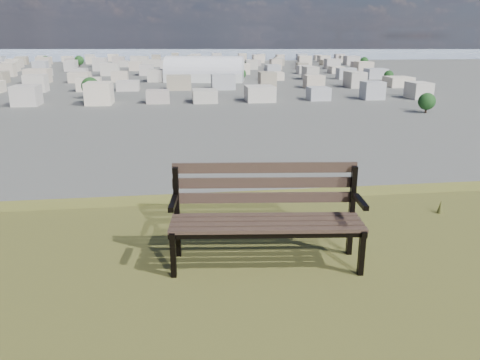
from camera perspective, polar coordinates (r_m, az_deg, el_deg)
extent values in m
cube|color=#483729|center=(4.49, 3.44, -6.16)|extent=(1.91, 0.30, 0.04)
cube|color=#483729|center=(4.61, 3.31, -5.54)|extent=(1.91, 0.30, 0.04)
cube|color=#483729|center=(4.73, 3.19, -4.94)|extent=(1.91, 0.30, 0.04)
cube|color=#483729|center=(4.84, 3.07, -4.38)|extent=(1.91, 0.30, 0.04)
cube|color=#483729|center=(4.86, 3.03, -2.15)|extent=(1.90, 0.24, 0.11)
cube|color=#483729|center=(4.84, 3.04, -0.33)|extent=(1.90, 0.24, 0.11)
cube|color=#483729|center=(4.82, 3.04, 1.51)|extent=(1.90, 0.24, 0.11)
cube|color=black|center=(4.59, -8.15, -9.00)|extent=(0.06, 0.07, 0.47)
cube|color=black|center=(4.90, -7.68, -3.98)|extent=(0.06, 0.07, 0.98)
cube|color=black|center=(4.70, -7.96, -5.65)|extent=(0.11, 0.53, 0.05)
cube|color=black|center=(4.55, -8.17, -2.83)|extent=(0.09, 0.39, 0.05)
cube|color=black|center=(4.73, 14.61, -8.57)|extent=(0.06, 0.07, 0.47)
cube|color=black|center=(5.04, 13.45, -3.73)|extent=(0.06, 0.07, 0.98)
cube|color=black|center=(4.84, 14.12, -5.34)|extent=(0.11, 0.53, 0.05)
cube|color=black|center=(4.70, 14.52, -2.59)|extent=(0.09, 0.39, 0.05)
cube|color=black|center=(4.50, 3.44, -6.77)|extent=(1.90, 0.25, 0.04)
cube|color=black|center=(4.87, 3.06, -4.85)|extent=(1.90, 0.25, 0.04)
cone|color=brown|center=(6.71, 23.26, -2.99)|extent=(0.08, 0.08, 0.18)
cube|color=silver|center=(299.39, -4.32, 12.40)|extent=(51.28, 29.90, 5.34)
cylinder|color=white|center=(299.18, -4.33, 12.91)|extent=(51.28, 29.90, 20.31)
cube|color=beige|center=(211.95, -24.02, 9.27)|extent=(11.00, 11.00, 7.00)
cube|color=#AFA096|center=(206.56, -17.54, 9.78)|extent=(11.00, 11.00, 7.00)
cube|color=beige|center=(203.87, -10.79, 10.17)|extent=(11.00, 11.00, 7.00)
cube|color=#AAAAAF|center=(203.99, -3.94, 10.43)|extent=(11.00, 11.00, 7.00)
cube|color=beige|center=(206.91, 2.82, 10.55)|extent=(11.00, 11.00, 7.00)
cube|color=tan|center=(212.51, 9.31, 10.52)|extent=(11.00, 11.00, 7.00)
cube|color=#BCB4A5|center=(220.60, 15.39, 10.38)|extent=(11.00, 11.00, 7.00)
cube|color=#BEB4AC|center=(230.91, 20.98, 10.15)|extent=(11.00, 11.00, 7.00)
cube|color=beige|center=(263.06, -23.63, 10.58)|extent=(11.00, 11.00, 7.00)
cube|color=#AAAAAF|center=(257.62, -18.41, 11.02)|extent=(11.00, 11.00, 7.00)
cube|color=beige|center=(254.34, -12.99, 11.37)|extent=(11.00, 11.00, 7.00)
cube|color=tan|center=(253.30, -7.47, 11.64)|extent=(11.00, 11.00, 7.00)
cube|color=#BCB4A5|center=(254.53, -1.95, 11.80)|extent=(11.00, 11.00, 7.00)
cube|color=#BEB4AC|center=(257.99, 3.48, 11.85)|extent=(11.00, 11.00, 7.00)
cube|color=beige|center=(263.60, 8.72, 11.80)|extent=(11.00, 11.00, 7.00)
cube|color=#AFA096|center=(271.23, 13.70, 11.66)|extent=(11.00, 11.00, 7.00)
cube|color=beige|center=(280.71, 18.37, 11.46)|extent=(11.00, 11.00, 7.00)
cube|color=tan|center=(314.28, -23.36, 11.46)|extent=(11.00, 11.00, 7.00)
cube|color=#BCB4A5|center=(308.81, -18.99, 11.84)|extent=(11.00, 11.00, 7.00)
cube|color=#BEB4AC|center=(305.13, -14.47, 12.17)|extent=(11.00, 11.00, 7.00)
cube|color=beige|center=(303.31, -9.86, 12.42)|extent=(11.00, 11.00, 7.00)
cube|color=#AFA096|center=(303.39, -5.22, 12.60)|extent=(11.00, 11.00, 7.00)
cube|color=beige|center=(305.36, -0.61, 12.70)|extent=(11.00, 11.00, 7.00)
cube|color=#AAAAAF|center=(309.19, 3.92, 12.71)|extent=(11.00, 11.00, 7.00)
cube|color=beige|center=(314.80, 8.31, 12.66)|extent=(11.00, 11.00, 7.00)
cube|color=tan|center=(322.11, 12.53, 12.54)|extent=(11.00, 11.00, 7.00)
cube|color=#BCB4A5|center=(331.00, 16.53, 12.36)|extent=(11.00, 11.00, 7.00)
cube|color=beige|center=(372.51, -26.79, 11.72)|extent=(11.00, 11.00, 7.00)
cube|color=#AFA096|center=(365.55, -23.16, 12.10)|extent=(11.00, 11.00, 7.00)
cube|color=beige|center=(360.06, -19.40, 12.44)|extent=(11.00, 11.00, 7.00)
cube|color=#AAAAAF|center=(356.10, -15.53, 12.73)|extent=(11.00, 11.00, 7.00)
cube|color=beige|center=(353.73, -11.59, 12.97)|extent=(11.00, 11.00, 7.00)
cube|color=tan|center=(352.98, -7.60, 13.16)|extent=(11.00, 11.00, 7.00)
cube|color=#BCB4A5|center=(353.87, -3.60, 13.28)|extent=(11.00, 11.00, 7.00)
cube|color=#BEB4AC|center=(356.37, 0.35, 13.34)|extent=(11.00, 11.00, 7.00)
cube|color=beige|center=(360.45, 4.24, 13.34)|extent=(11.00, 11.00, 7.00)
cube|color=#AFA096|center=(366.06, 8.02, 13.28)|extent=(11.00, 11.00, 7.00)
cube|color=beige|center=(373.14, 11.67, 13.17)|extent=(11.00, 11.00, 7.00)
cube|color=#AAAAAF|center=(381.60, 15.17, 13.01)|extent=(11.00, 11.00, 7.00)
cube|color=tan|center=(423.65, -26.21, 12.24)|extent=(11.00, 11.00, 7.00)
cube|color=#BCB4A5|center=(416.85, -23.02, 12.58)|extent=(11.00, 11.00, 7.00)
cube|color=#BEB4AC|center=(411.35, -19.72, 12.88)|extent=(11.00, 11.00, 7.00)
cube|color=beige|center=(407.18, -16.33, 13.15)|extent=(11.00, 11.00, 7.00)
cube|color=#AFA096|center=(404.40, -12.88, 13.38)|extent=(11.00, 11.00, 7.00)
cube|color=beige|center=(403.03, -9.39, 13.56)|extent=(11.00, 11.00, 7.00)
cube|color=#AAAAAF|center=(403.09, -5.88, 13.69)|extent=(11.00, 11.00, 7.00)
cube|color=beige|center=(404.58, -2.38, 13.78)|extent=(11.00, 11.00, 7.00)
cube|color=tan|center=(407.47, 1.08, 13.81)|extent=(11.00, 11.00, 7.00)
cube|color=#BCB4A5|center=(411.75, 4.48, 13.80)|extent=(11.00, 11.00, 7.00)
cube|color=#BEB4AC|center=(417.36, 7.80, 13.74)|extent=(11.00, 11.00, 7.00)
cube|color=beige|center=(424.26, 11.02, 13.65)|extent=(11.00, 11.00, 7.00)
cube|color=#AFA096|center=(432.39, 14.13, 13.51)|extent=(11.00, 11.00, 7.00)
cube|color=#AAAAAF|center=(474.85, -25.76, 12.65)|extent=(11.00, 11.00, 7.00)
cube|color=beige|center=(468.19, -22.90, 12.95)|extent=(11.00, 11.00, 7.00)
cube|color=tan|center=(462.67, -19.96, 13.22)|extent=(11.00, 11.00, 7.00)
cube|color=#BCB4A5|center=(458.34, -16.96, 13.47)|extent=(11.00, 11.00, 7.00)
cube|color=#BEB4AC|center=(455.24, -13.89, 13.69)|extent=(11.00, 11.00, 7.00)
cube|color=beige|center=(453.39, -10.79, 13.86)|extent=(11.00, 11.00, 7.00)
cube|color=#AFA096|center=(452.81, -7.67, 14.00)|extent=(11.00, 11.00, 7.00)
cube|color=beige|center=(453.50, -4.54, 14.10)|extent=(11.00, 11.00, 7.00)
cube|color=#AAAAAF|center=(455.45, -1.43, 14.16)|extent=(11.00, 11.00, 7.00)
cube|color=beige|center=(458.65, 1.64, 14.18)|extent=(11.00, 11.00, 7.00)
cube|color=tan|center=(463.08, 4.67, 14.16)|extent=(11.00, 11.00, 7.00)
cube|color=#BCB4A5|center=(468.69, 7.63, 14.11)|extent=(11.00, 11.00, 7.00)
cube|color=#BEB4AC|center=(475.45, 10.51, 14.02)|extent=(11.00, 11.00, 7.00)
cube|color=beige|center=(483.31, 13.30, 13.90)|extent=(11.00, 11.00, 7.00)
cube|color=beige|center=(526.10, -25.39, 12.98)|extent=(11.00, 11.00, 7.00)
cube|color=#AAAAAF|center=(519.53, -22.81, 13.25)|extent=(11.00, 11.00, 7.00)
cube|color=beige|center=(514.01, -20.16, 13.50)|extent=(11.00, 11.00, 7.00)
cube|color=tan|center=(509.55, -17.46, 13.73)|extent=(11.00, 11.00, 7.00)
cube|color=#BCB4A5|center=(506.20, -14.70, 13.93)|extent=(11.00, 11.00, 7.00)
cube|color=#BEB4AC|center=(503.96, -11.91, 14.10)|extent=(11.00, 11.00, 7.00)
cube|color=beige|center=(502.87, -9.10, 14.24)|extent=(11.00, 11.00, 7.00)
cube|color=#AFA096|center=(502.91, -6.28, 14.35)|extent=(11.00, 11.00, 7.00)
cube|color=beige|center=(504.10, -3.47, 14.43)|extent=(11.00, 11.00, 7.00)
cube|color=#AAAAAF|center=(506.43, -0.67, 14.47)|extent=(11.00, 11.00, 7.00)
cube|color=beige|center=(509.88, 2.10, 14.48)|extent=(11.00, 11.00, 7.00)
cube|color=tan|center=(514.42, 4.82, 14.45)|extent=(11.00, 11.00, 7.00)
cube|color=#BCB4A5|center=(520.04, 7.49, 14.40)|extent=(11.00, 11.00, 7.00)
cube|color=#BEB4AC|center=(526.68, 10.09, 14.32)|extent=(11.00, 11.00, 7.00)
cube|color=beige|center=(534.33, 12.63, 14.21)|extent=(11.00, 11.00, 7.00)
cube|color=beige|center=(577.38, -25.09, 13.25)|extent=(11.00, 11.00, 7.00)
cube|color=#AAAAAF|center=(570.90, -22.74, 13.49)|extent=(11.00, 11.00, 7.00)
cube|color=beige|center=(565.36, -20.32, 13.73)|extent=(11.00, 11.00, 7.00)
cube|color=tan|center=(560.80, -17.86, 13.94)|extent=(11.00, 11.00, 7.00)
cube|color=#BCB4A5|center=(557.24, -15.36, 14.13)|extent=(11.00, 11.00, 7.00)
cube|color=#BEB4AC|center=(554.69, -12.83, 14.29)|extent=(11.00, 11.00, 7.00)
cube|color=beige|center=(553.17, -10.28, 14.43)|extent=(11.00, 11.00, 7.00)
cube|color=#AFA096|center=(552.69, -7.71, 14.55)|extent=(11.00, 11.00, 7.00)
cube|color=beige|center=(553.26, -5.15, 14.63)|extent=(11.00, 11.00, 7.00)
cube|color=#AAAAAF|center=(554.86, -2.59, 14.69)|extent=(11.00, 11.00, 7.00)
cube|color=beige|center=(557.49, -0.05, 14.72)|extent=(11.00, 11.00, 7.00)
cube|color=tan|center=(561.14, 2.47, 14.72)|extent=(11.00, 11.00, 7.00)
cube|color=#BCB4A5|center=(565.78, 4.94, 14.69)|extent=(11.00, 11.00, 7.00)
cube|color=#BEB4AC|center=(571.39, 7.37, 14.64)|extent=(11.00, 11.00, 7.00)
cube|color=beige|center=(577.95, 9.75, 14.57)|extent=(11.00, 11.00, 7.00)
cube|color=#AFA096|center=(585.42, 12.07, 14.47)|extent=(11.00, 11.00, 7.00)
cylinder|color=#37241B|center=(187.80, 21.71, 7.94)|extent=(0.80, 0.80, 2.10)
sphere|color=#133818|center=(187.38, 21.82, 8.89)|extent=(6.30, 6.30, 6.30)
cylinder|color=#37241B|center=(227.06, -17.68, 9.82)|extent=(0.80, 0.80, 2.70)
sphere|color=#133818|center=(226.64, -17.78, 10.83)|extent=(8.10, 8.10, 8.10)
cylinder|color=#37241B|center=(312.21, 17.63, 11.55)|extent=(0.80, 0.80, 1.95)
sphere|color=#133818|center=(311.98, 17.68, 12.08)|extent=(5.85, 5.85, 5.85)
cylinder|color=#37241B|center=(407.62, 1.08, 13.48)|extent=(0.80, 0.80, 2.25)
sphere|color=#133818|center=(407.42, 1.08, 13.95)|extent=(6.75, 6.75, 6.75)
cylinder|color=#37241B|center=(471.38, -18.96, 13.12)|extent=(0.80, 0.80, 2.85)
sphere|color=#133818|center=(471.17, -19.01, 13.64)|extent=(8.55, 8.55, 8.55)
cylinder|color=#37241B|center=(519.14, -22.56, 13.02)|extent=(0.80, 0.80, 2.40)
sphere|color=#133818|center=(518.98, -22.61, 13.41)|extent=(7.20, 7.20, 7.20)
cylinder|color=#37241B|center=(306.07, 0.15, 12.25)|extent=(0.80, 0.80, 2.10)
sphere|color=#133818|center=(305.82, 0.15, 12.84)|extent=(6.30, 6.30, 6.30)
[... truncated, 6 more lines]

